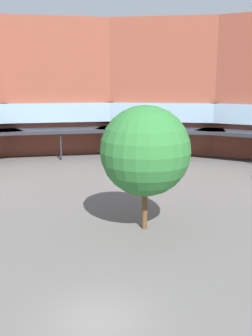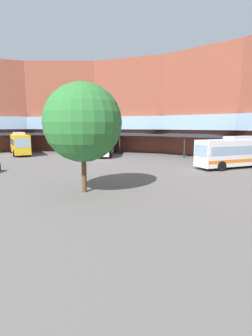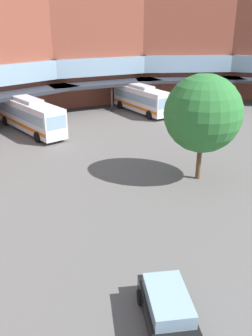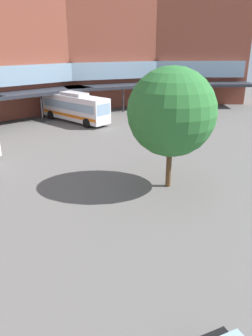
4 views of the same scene
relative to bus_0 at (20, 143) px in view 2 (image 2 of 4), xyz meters
name	(u,v)px [view 2 (image 2 of 4)]	position (x,y,z in m)	size (l,w,h in m)	color
station_building	(199,99)	(27.29, 13.21, 6.22)	(86.45, 40.60, 17.16)	brown
bus_0	(20,143)	(0.00, 0.00, 0.00)	(10.87, 4.54, 3.83)	gold
bus_2	(241,152)	(31.53, 16.06, -0.05)	(5.75, 12.20, 3.71)	white
bus_3	(105,144)	(10.08, 11.13, -0.03)	(10.79, 9.97, 3.76)	silver
plaza_tree	(83,123)	(29.92, -4.49, 3.22)	(5.73, 5.73, 8.03)	brown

